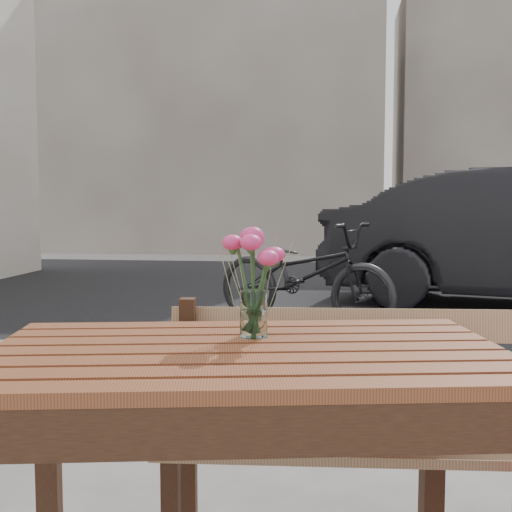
% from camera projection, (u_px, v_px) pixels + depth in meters
% --- Properties ---
extents(street, '(30.00, 8.12, 0.12)m').
position_uv_depth(street, '(335.00, 314.00, 6.46)').
color(street, black).
rests_on(street, ground).
extents(backdrop_buildings, '(15.50, 4.00, 8.00)m').
position_uv_depth(backdrop_buildings, '(344.00, 100.00, 15.37)').
color(backdrop_buildings, slate).
rests_on(backdrop_buildings, ground).
extents(main_table, '(1.40, 0.96, 0.79)m').
position_uv_depth(main_table, '(247.00, 398.00, 1.62)').
color(main_table, brown).
rests_on(main_table, ground).
extents(main_bench, '(1.41, 0.50, 0.86)m').
position_uv_depth(main_bench, '(384.00, 404.00, 2.02)').
color(main_bench, '#99714F').
rests_on(main_bench, ground).
extents(main_vase, '(0.16, 0.16, 0.30)m').
position_uv_depth(main_vase, '(254.00, 269.00, 1.73)').
color(main_vase, white).
rests_on(main_vase, main_table).
extents(bicycle, '(1.95, 1.43, 0.98)m').
position_uv_depth(bicycle, '(304.00, 274.00, 5.96)').
color(bicycle, black).
rests_on(bicycle, ground).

